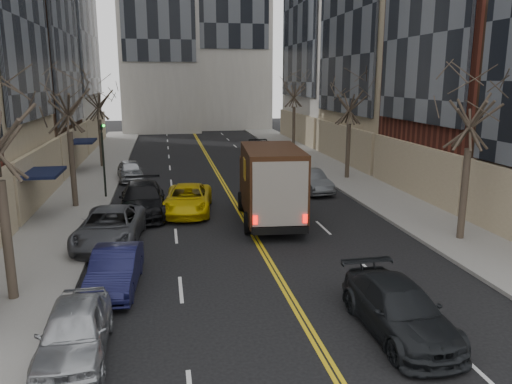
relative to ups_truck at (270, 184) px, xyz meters
The scene contains 20 objects.
sidewalk_left 15.51m from the ups_truck, 131.48° to the left, with size 4.00×66.00×0.15m, color slate.
sidewalk_right 14.05m from the ups_truck, 55.94° to the left, with size 4.00×66.00×0.15m, color slate.
tree_lf_mid 11.94m from the ups_truck, 155.59° to the left, with size 3.20×3.20×8.91m.
tree_lf_far 20.60m from the ups_truck, 119.69° to the left, with size 3.20×3.20×8.12m.
tree_rt_near 9.91m from the ups_truck, 30.41° to the right, with size 3.20×3.20×8.71m.
tree_rt_mid 12.92m from the ups_truck, 51.46° to the left, with size 3.20×3.20×8.32m.
tree_rt_far 26.14m from the ups_truck, 72.79° to the left, with size 3.20×3.20×9.11m.
traffic_signal 10.84m from the ups_truck, 142.75° to the left, with size 0.29×0.26×4.70m.
ups_truck is the anchor object (origin of this frame).
observer_sedan 11.67m from the ups_truck, 83.96° to the right, with size 2.06×4.89×1.41m.
taxi 4.85m from the ups_truck, 147.20° to the left, with size 2.40×5.21×1.45m, color #D8B809.
pedestrian 1.85m from the ups_truck, 43.85° to the left, with size 0.68×0.45×1.86m, color black.
parked_lf_a 13.52m from the ups_truck, 123.84° to the right, with size 1.69×4.20×1.43m, color #ADB0B5.
parked_lf_b 9.87m from the ups_truck, 134.46° to the right, with size 1.47×4.21×1.39m, color black.
parked_lf_c 7.88m from the ups_truck, 164.29° to the right, with size 2.55×5.53×1.54m, color #48494F.
parked_lf_d 6.88m from the ups_truck, 158.08° to the left, with size 2.30×5.66×1.64m, color black.
parked_lf_e 14.20m from the ups_truck, 122.03° to the left, with size 1.65×4.10×1.40m, color #9A9EA1.
parked_rt_a 7.40m from the ups_truck, 57.71° to the left, with size 1.50×4.30×1.42m, color #484C4F.
parked_rt_b 17.21m from the ups_truck, 72.71° to the left, with size 2.28×4.95×1.38m, color #B7BAC0.
parked_rt_c 20.47m from the ups_truck, 79.00° to the left, with size 2.06×5.08×1.47m, color black.
Camera 1 is at (-3.84, -7.99, 7.01)m, focal length 35.00 mm.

